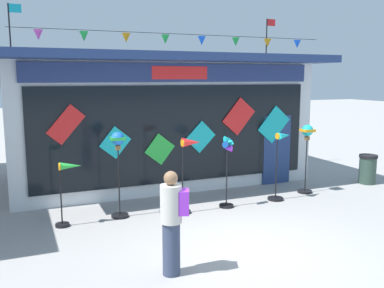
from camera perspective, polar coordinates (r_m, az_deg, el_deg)
The scene contains 10 objects.
ground_plane at distance 8.01m, azimuth 7.02°, elevation -13.79°, with size 80.00×80.00×0.00m, color #9E9B99.
kite_shop_building at distance 12.95m, azimuth -4.99°, elevation 3.60°, with size 8.80×5.22×5.02m.
wind_spinner_far_left at distance 9.16m, azimuth -16.56°, elevation -5.28°, with size 0.60×0.29×1.36m.
wind_spinner_left at distance 9.36m, azimuth -9.96°, elevation -1.80°, with size 0.38×0.38×1.92m.
wind_spinner_center_left at distance 9.58m, azimuth -0.54°, elevation -2.60°, with size 0.62×0.37×1.75m.
wind_spinner_center_right at distance 10.00m, azimuth 4.81°, elevation -2.54°, with size 0.38×0.35×1.74m.
wind_spinner_right at distance 10.87m, azimuth 11.86°, elevation -2.44°, with size 0.62×0.40×1.73m.
wind_spinner_far_right at distance 11.61m, azimuth 15.29°, elevation -0.01°, with size 0.39×0.39×1.85m.
person_near_camera at distance 6.67m, azimuth -2.68°, elevation -10.33°, with size 0.48×0.39×1.68m.
trash_bin at distance 13.39m, azimuth 22.70°, elevation -3.14°, with size 0.52×0.52×0.85m.
Camera 1 is at (-3.71, -6.39, 3.10)m, focal length 39.37 mm.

